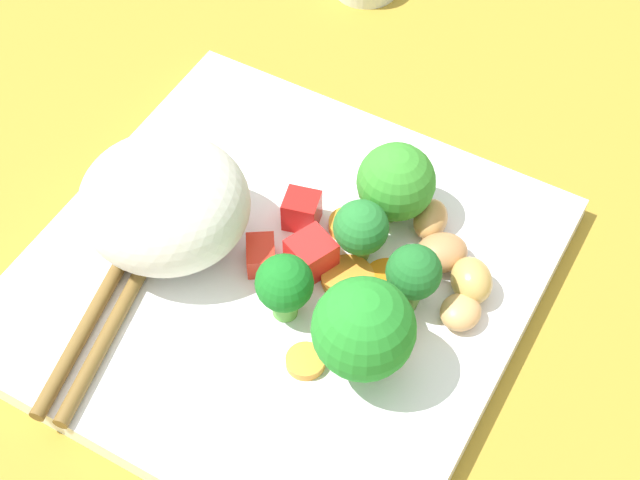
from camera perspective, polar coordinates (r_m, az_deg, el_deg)
The scene contains 22 objects.
ground_plane at distance 59.00cm, azimuth -2.36°, elevation -3.26°, with size 110.00×110.00×2.00cm, color #A3832A.
square_plate at distance 57.55cm, azimuth -2.42°, elevation -2.28°, with size 28.23×28.23×1.52cm, color white.
rice_mound at distance 56.08cm, azimuth -9.16°, elevation 2.15°, with size 9.91×9.22×7.19cm, color silver.
broccoli_floret_0 at distance 55.38cm, azimuth 2.44°, elevation 0.69°, with size 3.26×3.26×4.53cm.
broccoli_floret_1 at distance 50.07cm, azimuth 2.59°, elevation -5.31°, with size 5.52×5.52×6.82cm.
broccoli_floret_2 at distance 53.51cm, azimuth 5.55°, elevation -2.00°, with size 3.16×3.16×4.67cm.
broccoli_floret_3 at distance 57.37cm, azimuth 4.51°, elevation 3.40°, with size 4.74×4.74×5.44cm.
broccoli_floret_4 at distance 53.36cm, azimuth -2.11°, elevation -2.67°, with size 3.30×3.30×4.33cm.
carrot_slice_0 at distance 56.30cm, azimuth 1.65°, elevation -2.26°, with size 3.12×3.12×0.51cm, color orange.
carrot_slice_1 at distance 54.69cm, azimuth 1.35°, elevation -4.75°, with size 2.34×2.34×0.51cm, color orange.
carrot_slice_2 at distance 53.25cm, azimuth -0.86°, elevation -7.17°, with size 2.19×2.19×0.58cm, color orange.
carrot_slice_3 at distance 56.32cm, azimuth 4.05°, elevation -2.40°, with size 2.93×2.93×0.50cm, color orange.
carrot_slice_4 at distance 58.57cm, azimuth 1.71°, elevation 0.90°, with size 2.48×2.48×0.64cm, color orange.
pepper_chunk_0 at distance 58.25cm, azimuth -1.09°, elevation 1.75°, with size 2.08×1.91×2.21cm, color red.
pepper_chunk_1 at distance 56.18cm, azimuth -0.52°, elevation -0.88°, with size 2.32×2.40×2.26cm, color red.
pepper_chunk_2 at distance 56.69cm, azimuth -3.52°, elevation -0.92°, with size 2.33×1.65×1.56cm, color red.
chicken_piece_0 at distance 58.45cm, azimuth 6.54°, elevation 1.22°, with size 2.88×2.03×1.80cm, color tan.
chicken_piece_1 at distance 53.44cm, azimuth 3.96°, elevation -5.03°, with size 3.78×3.07×2.51cm, color tan.
chicken_piece_2 at distance 54.90cm, azimuth 8.30°, elevation -4.22°, with size 2.48×2.28×1.57cm, color tan.
chicken_piece_3 at distance 56.91cm, azimuth 7.18°, elevation -0.74°, with size 3.14×2.58×1.95cm, color tan.
chicken_piece_4 at distance 55.75cm, azimuth 8.93°, elevation -2.37°, with size 2.93×2.36×2.33cm, color tan.
chopstick_pair at distance 57.49cm, azimuth -11.18°, elevation -1.75°, with size 6.07×20.46×0.86cm.
Camera 1 is at (17.95, -27.72, 47.90)cm, focal length 54.20 mm.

